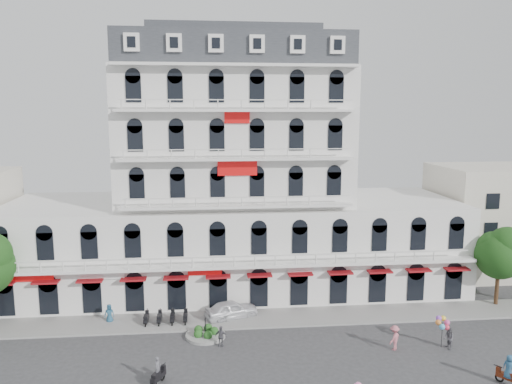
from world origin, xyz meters
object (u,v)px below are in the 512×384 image
object	(u,v)px
rider_east	(509,370)
balloon_vendor	(447,333)
parked_car	(232,309)
rider_west	(158,373)

from	to	relation	value
rider_east	balloon_vendor	xyz separation A→B (m)	(-1.64, 5.37, 0.22)
parked_car	rider_east	world-z (taller)	rider_east
rider_east	balloon_vendor	bearing A→B (deg)	-19.07
parked_car	balloon_vendor	bearing A→B (deg)	-134.01
rider_west	balloon_vendor	size ratio (longest dim) A/B	0.80
rider_west	rider_east	distance (m)	23.15
rider_west	balloon_vendor	bearing A→B (deg)	-56.65
rider_east	balloon_vendor	distance (m)	5.62
rider_west	rider_east	world-z (taller)	rider_east
balloon_vendor	parked_car	bearing A→B (deg)	155.53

